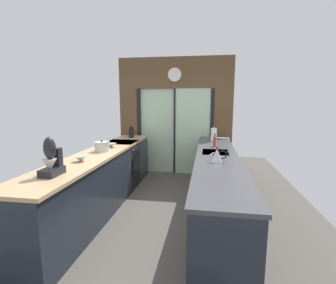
{
  "coord_description": "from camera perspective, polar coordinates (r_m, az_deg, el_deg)",
  "views": [
    {
      "loc": [
        0.75,
        -3.31,
        1.71
      ],
      "look_at": [
        0.1,
        0.79,
        1.02
      ],
      "focal_mm": 26.22,
      "sensor_mm": 36.0,
      "label": 1
    }
  ],
  "objects": [
    {
      "name": "stand_mixer",
      "position": [
        2.92,
        -25.48,
        -3.92
      ],
      "size": [
        0.17,
        0.27,
        0.42
      ],
      "color": "black",
      "rests_on": "left_counter_run"
    },
    {
      "name": "knife_block",
      "position": [
        5.46,
        -8.51,
        2.06
      ],
      "size": [
        0.08,
        0.14,
        0.25
      ],
      "color": "black",
      "rests_on": "left_counter_run"
    },
    {
      "name": "mixing_bowl_near",
      "position": [
        3.45,
        -19.63,
        -3.66
      ],
      "size": [
        0.17,
        0.17,
        0.07
      ],
      "color": "gray",
      "rests_on": "left_counter_run"
    },
    {
      "name": "kettle",
      "position": [
        3.28,
        11.35,
        -3.02
      ],
      "size": [
        0.24,
        0.15,
        0.21
      ],
      "color": "#B7BABC",
      "rests_on": "right_counter_run"
    },
    {
      "name": "soap_bottle",
      "position": [
        4.39,
        10.78,
        0.18
      ],
      "size": [
        0.06,
        0.06,
        0.23
      ],
      "color": "#B23D2D",
      "rests_on": "right_counter_run"
    },
    {
      "name": "ground_plane",
      "position": [
        4.33,
        -1.7,
        -13.92
      ],
      "size": [
        5.04,
        7.6,
        0.02
      ],
      "primitive_type": "cube",
      "color": "#4C4742"
    },
    {
      "name": "mixing_bowl_far",
      "position": [
        4.35,
        -13.24,
        -0.74
      ],
      "size": [
        0.21,
        0.21,
        0.07
      ],
      "color": "gray",
      "rests_on": "left_counter_run"
    },
    {
      "name": "right_counter_run",
      "position": [
        3.82,
        11.12,
        -9.77
      ],
      "size": [
        0.62,
        3.8,
        0.92
      ],
      "color": "#1E232D",
      "rests_on": "ground_plane"
    },
    {
      "name": "stock_pot",
      "position": [
        4.03,
        -15.1,
        -1.02
      ],
      "size": [
        0.24,
        0.24,
        0.18
      ],
      "color": "#B7BABC",
      "rests_on": "left_counter_run"
    },
    {
      "name": "paper_towel_roll",
      "position": [
        5.05,
        10.58,
        1.75
      ],
      "size": [
        0.14,
        0.14,
        0.28
      ],
      "color": "#B7BABC",
      "rests_on": "right_counter_run"
    },
    {
      "name": "left_counter_run",
      "position": [
        4.02,
        -16.06,
        -8.98
      ],
      "size": [
        0.62,
        3.8,
        0.92
      ],
      "color": "#1E232D",
      "rests_on": "ground_plane"
    },
    {
      "name": "oven_range",
      "position": [
        5.01,
        -10.63,
        -5.2
      ],
      "size": [
        0.6,
        0.6,
        0.92
      ],
      "color": "black",
      "rests_on": "ground_plane"
    },
    {
      "name": "back_wall_unit",
      "position": [
        5.76,
        1.59,
        7.63
      ],
      "size": [
        2.64,
        0.12,
        2.7
      ],
      "color": "brown",
      "rests_on": "ground_plane"
    },
    {
      "name": "sink_faucet",
      "position": [
        3.92,
        13.4,
        -0.07
      ],
      "size": [
        0.19,
        0.02,
        0.23
      ],
      "color": "#B7BABC",
      "rests_on": "right_counter_run"
    }
  ]
}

